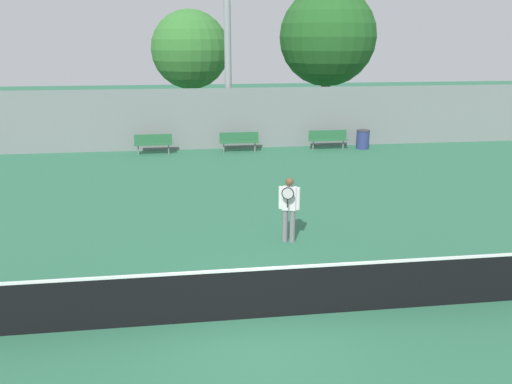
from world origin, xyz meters
TOP-DOWN VIEW (x-y plane):
  - ground_plane at (0.00, 0.00)m, footprint 100.00×100.00m
  - tennis_net at (0.00, 0.00)m, footprint 11.99×0.09m
  - tennis_player at (1.38, 3.55)m, footprint 0.52×0.48m
  - bench_courtside_near at (5.35, 14.32)m, footprint 1.82×0.40m
  - bench_courtside_far at (1.15, 14.32)m, footprint 1.80×0.40m
  - bench_adjacent_court at (-2.73, 14.32)m, footprint 1.68×0.40m
  - light_pole_far_right at (0.79, 15.60)m, footprint 0.90×0.60m
  - trash_bin at (7.03, 14.27)m, footprint 0.64×0.64m
  - back_fence at (0.00, 15.16)m, footprint 31.36×0.06m
  - tree_green_tall at (7.03, 21.28)m, footprint 5.61×5.61m
  - tree_green_broad at (-0.91, 20.69)m, footprint 4.28×4.28m

SIDE VIEW (x-z plane):
  - ground_plane at x=0.00m, z-range 0.00..0.00m
  - trash_bin at x=7.03m, z-range 0.00..0.88m
  - tennis_net at x=0.00m, z-range 0.01..1.04m
  - bench_adjacent_court at x=-2.73m, z-range 0.12..1.01m
  - bench_courtside_far at x=1.15m, z-range 0.12..1.01m
  - bench_courtside_near at x=5.35m, z-range 0.12..1.01m
  - tennis_player at x=1.38m, z-range 0.11..1.82m
  - back_fence at x=0.00m, z-range 0.00..2.83m
  - tree_green_broad at x=-0.91m, z-range 1.11..7.67m
  - tree_green_tall at x=7.03m, z-range 1.13..9.02m
  - light_pole_far_right at x=0.79m, z-range 0.54..11.19m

